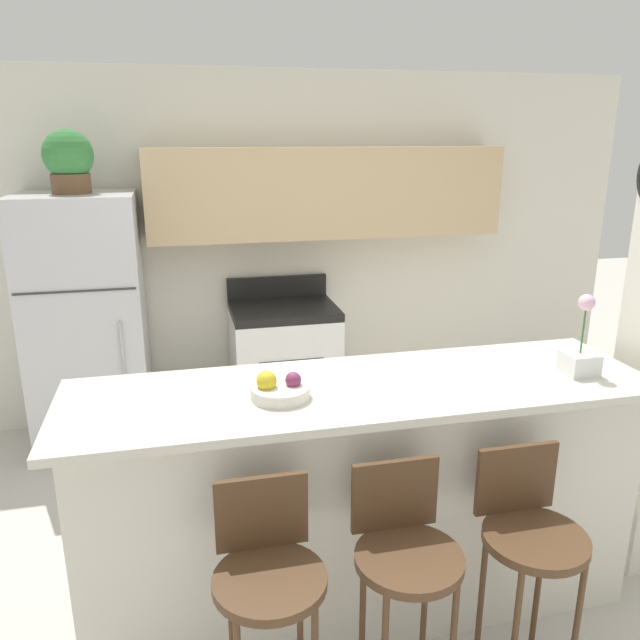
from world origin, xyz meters
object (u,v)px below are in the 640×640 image
bar_stool_mid (405,556)px  fruit_bowl (279,389)px  trash_bin (185,423)px  refrigerator (87,325)px  orchid_vase (580,353)px  potted_plant_on_fridge (69,160)px  bar_stool_left (268,578)px  bar_stool_right (529,537)px  stove_range (285,364)px

bar_stool_mid → fruit_bowl: (-0.36, 0.50, 0.48)m
bar_stool_mid → trash_bin: bar_stool_mid is taller
refrigerator → orchid_vase: size_ratio=4.84×
bar_stool_mid → potted_plant_on_fridge: potted_plant_on_fridge is taller
refrigerator → potted_plant_on_fridge: size_ratio=4.44×
refrigerator → bar_stool_left: (0.85, -2.47, -0.22)m
orchid_vase → bar_stool_right: bearing=-135.5°
stove_range → bar_stool_right: stove_range is taller
bar_stool_mid → bar_stool_right: 0.50m
bar_stool_mid → trash_bin: bearing=108.5°
orchid_vase → fruit_bowl: (-1.33, 0.04, -0.06)m
fruit_bowl → trash_bin: size_ratio=0.63×
refrigerator → stove_range: size_ratio=1.63×
stove_range → refrigerator: bearing=-178.4°
bar_stool_mid → orchid_vase: 1.19m
trash_bin → orchid_vase: bearing=-46.1°
trash_bin → bar_stool_mid: bearing=-71.5°
bar_stool_right → trash_bin: bar_stool_right is taller
potted_plant_on_fridge → trash_bin: bearing=-20.4°
stove_range → bar_stool_left: size_ratio=1.11×
bar_stool_mid → fruit_bowl: 0.78m
stove_range → potted_plant_on_fridge: (-1.35, -0.04, 1.48)m
bar_stool_right → fruit_bowl: size_ratio=4.04×
refrigerator → orchid_vase: bearing=-41.0°
fruit_bowl → trash_bin: fruit_bowl is taller
potted_plant_on_fridge → trash_bin: (0.60, -0.22, -1.76)m
trash_bin → stove_range: bearing=18.9°
stove_range → bar_stool_right: bearing=-78.9°
refrigerator → bar_stool_mid: 2.82m
stove_range → bar_stool_left: 2.56m
bar_stool_right → stove_range: bearing=101.1°
bar_stool_right → trash_bin: bearing=119.0°
potted_plant_on_fridge → fruit_bowl: 2.34m
bar_stool_left → bar_stool_mid: same height
bar_stool_left → orchid_vase: bearing=17.5°
bar_stool_left → stove_range: bearing=78.7°
orchid_vase → trash_bin: (-1.71, 1.78, -0.99)m
refrigerator → fruit_bowl: (0.98, -1.96, 0.26)m
bar_stool_mid → orchid_vase: orchid_vase is taller
bar_stool_mid → trash_bin: size_ratio=2.55×
refrigerator → stove_range: 1.41m
bar_stool_right → bar_stool_left: bearing=180.0°
stove_range → trash_bin: bearing=-161.1°
orchid_vase → refrigerator: bearing=139.0°
refrigerator → stove_range: bearing=1.6°
potted_plant_on_fridge → trash_bin: size_ratio=1.03×
bar_stool_left → trash_bin: size_ratio=2.55×
refrigerator → bar_stool_right: size_ratio=1.80×
bar_stool_mid → fruit_bowl: fruit_bowl is taller
stove_range → potted_plant_on_fridge: 2.01m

